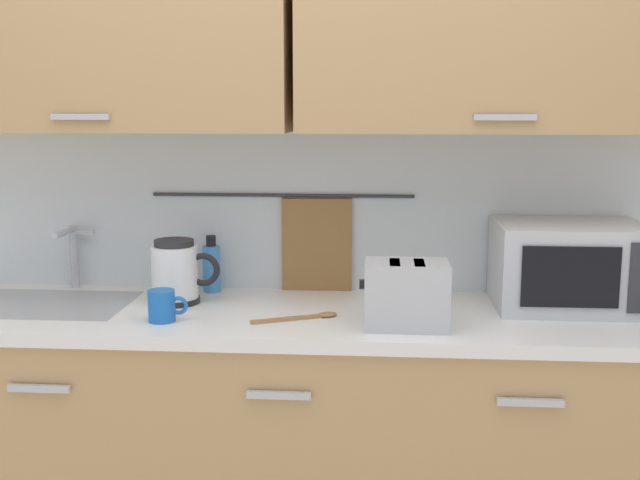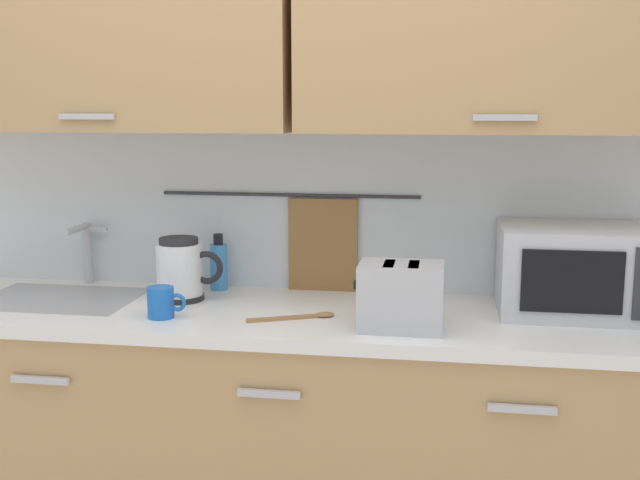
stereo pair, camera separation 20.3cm
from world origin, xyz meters
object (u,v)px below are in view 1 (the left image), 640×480
Objects in this scene: electric_kettle at (176,272)px; mug_near_sink at (163,306)px; microwave at (569,266)px; dish_soap_bottle at (212,267)px; wooden_spoon at (305,317)px; toaster at (406,294)px.

electric_kettle is 0.23m from mug_near_sink.
microwave is 1.25m from electric_kettle.
microwave is 1.27m from mug_near_sink.
mug_near_sink is at bearing -168.07° from microwave.
microwave reaches higher than mug_near_sink.
microwave is at bearing 11.93° from mug_near_sink.
dish_soap_bottle is (0.08, 0.16, -0.01)m from electric_kettle.
wooden_spoon is (0.35, -0.32, -0.08)m from dish_soap_bottle.
electric_kettle is (-1.25, -0.04, -0.03)m from microwave.
wooden_spoon is at bearing -20.61° from electric_kettle.
electric_kettle is at bearing -116.58° from dish_soap_bottle.
mug_near_sink is at bearing -172.01° from wooden_spoon.
toaster is at bearing -16.68° from electric_kettle.
dish_soap_bottle is at bearing 137.42° from wooden_spoon.
electric_kettle is 0.77m from toaster.
dish_soap_bottle is 0.49m from wooden_spoon.
dish_soap_bottle is 1.63× the size of mug_near_sink.
wooden_spoon is at bearing 7.99° from mug_near_sink.
wooden_spoon is (-0.30, 0.06, -0.09)m from toaster.
toaster is (0.65, -0.38, 0.01)m from dish_soap_bottle.
mug_near_sink is at bearing -86.10° from electric_kettle.
toaster reaches higher than mug_near_sink.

